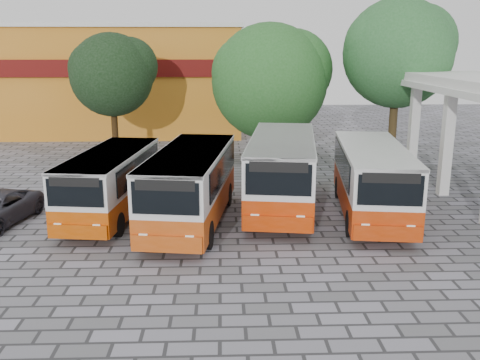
{
  "coord_description": "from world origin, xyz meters",
  "views": [
    {
      "loc": [
        -2.41,
        -17.52,
        6.75
      ],
      "look_at": [
        -1.7,
        3.29,
        1.5
      ],
      "focal_mm": 40.0,
      "sensor_mm": 36.0,
      "label": 1
    }
  ],
  "objects_px": {
    "bus_far_left": "(111,180)",
    "bus_centre_right": "(282,168)",
    "bus_centre_left": "(191,182)",
    "bus_far_right": "(372,177)"
  },
  "relations": [
    {
      "from": "bus_centre_left",
      "to": "bus_centre_right",
      "type": "xyz_separation_m",
      "value": [
        3.72,
        1.94,
        0.11
      ]
    },
    {
      "from": "bus_centre_right",
      "to": "bus_far_right",
      "type": "height_order",
      "value": "bus_centre_right"
    },
    {
      "from": "bus_far_left",
      "to": "bus_centre_right",
      "type": "relative_size",
      "value": 0.85
    },
    {
      "from": "bus_centre_right",
      "to": "bus_far_left",
      "type": "bearing_deg",
      "value": -164.8
    },
    {
      "from": "bus_centre_left",
      "to": "bus_centre_right",
      "type": "distance_m",
      "value": 4.2
    },
    {
      "from": "bus_far_left",
      "to": "bus_far_right",
      "type": "relative_size",
      "value": 0.92
    },
    {
      "from": "bus_far_right",
      "to": "bus_centre_left",
      "type": "bearing_deg",
      "value": -166.79
    },
    {
      "from": "bus_centre_right",
      "to": "bus_far_right",
      "type": "bearing_deg",
      "value": -11.05
    },
    {
      "from": "bus_centre_left",
      "to": "bus_far_right",
      "type": "distance_m",
      "value": 7.25
    },
    {
      "from": "bus_far_left",
      "to": "bus_far_right",
      "type": "bearing_deg",
      "value": 5.17
    }
  ]
}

